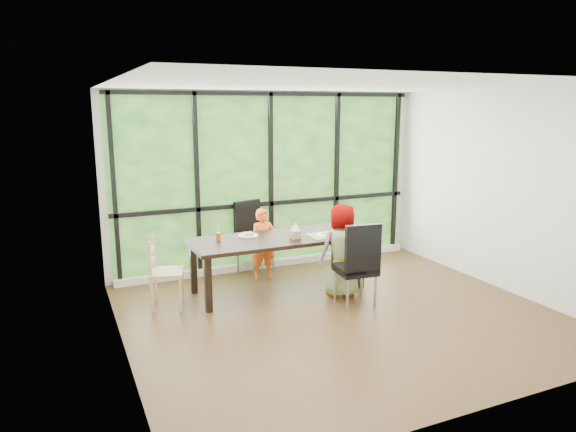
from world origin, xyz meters
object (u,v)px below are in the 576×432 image
at_px(green_cup, 351,229).
at_px(chair_end_beech, 167,272).
at_px(chair_window_leather, 255,238).
at_px(chair_interior_leather, 356,263).
at_px(child_older, 343,250).
at_px(dining_table, 278,264).
at_px(tissue_box, 295,234).
at_px(plate_far, 248,236).
at_px(child_toddler, 263,244).
at_px(plate_near, 327,235).
at_px(white_mug, 347,226).
at_px(orange_cup, 218,236).

bearing_deg(green_cup, chair_end_beech, 173.72).
height_order(chair_window_leather, chair_interior_leather, same).
bearing_deg(child_older, dining_table, -30.48).
relative_size(dining_table, child_older, 1.90).
bearing_deg(tissue_box, child_older, -35.41).
distance_m(green_cup, tissue_box, 0.81).
bearing_deg(plate_far, chair_window_leather, 62.10).
relative_size(child_toddler, child_older, 0.84).
bearing_deg(chair_window_leather, plate_near, -77.06).
bearing_deg(white_mug, child_older, -125.29).
relative_size(dining_table, chair_end_beech, 2.62).
relative_size(chair_end_beech, orange_cup, 8.67).
height_order(child_older, tissue_box, child_older).
bearing_deg(white_mug, green_cup, -109.65).
relative_size(dining_table, chair_window_leather, 2.19).
bearing_deg(green_cup, tissue_box, 172.60).
relative_size(dining_table, green_cup, 17.47).
bearing_deg(tissue_box, plate_near, -6.37).
relative_size(orange_cup, tissue_box, 0.85).
bearing_deg(dining_table, orange_cup, 168.26).
relative_size(child_older, plate_far, 4.68).
height_order(chair_interior_leather, tissue_box, chair_interior_leather).
bearing_deg(orange_cup, child_toddler, 26.68).
xyz_separation_m(child_older, tissue_box, (-0.52, 0.37, 0.18)).
xyz_separation_m(child_toddler, child_older, (0.70, -1.07, 0.10)).
distance_m(chair_window_leather, chair_end_beech, 1.73).
bearing_deg(dining_table, child_toddler, 90.00).
bearing_deg(chair_interior_leather, plate_far, -40.44).
bearing_deg(chair_window_leather, plate_far, -135.42).
distance_m(plate_near, tissue_box, 0.45).
bearing_deg(white_mug, dining_table, -178.44).
xyz_separation_m(dining_table, orange_cup, (-0.78, 0.16, 0.43)).
distance_m(plate_far, orange_cup, 0.43).
relative_size(dining_table, tissue_box, 19.26).
bearing_deg(tissue_box, white_mug, 11.37).
bearing_deg(chair_end_beech, plate_near, -79.60).
distance_m(chair_window_leather, orange_cup, 1.09).
bearing_deg(tissue_box, chair_window_leather, 100.21).
height_order(dining_table, plate_far, plate_far).
distance_m(plate_far, tissue_box, 0.65).
xyz_separation_m(child_older, white_mug, (0.39, 0.55, 0.17)).
distance_m(dining_table, plate_far, 0.56).
bearing_deg(child_older, orange_cup, -18.56).
bearing_deg(green_cup, dining_table, 165.40).
bearing_deg(plate_near, tissue_box, 173.63).
height_order(plate_far, green_cup, green_cup).
distance_m(dining_table, child_older, 0.90).
relative_size(chair_interior_leather, green_cup, 7.99).
bearing_deg(white_mug, tissue_box, -168.63).
xyz_separation_m(chair_interior_leather, green_cup, (0.30, 0.61, 0.28)).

